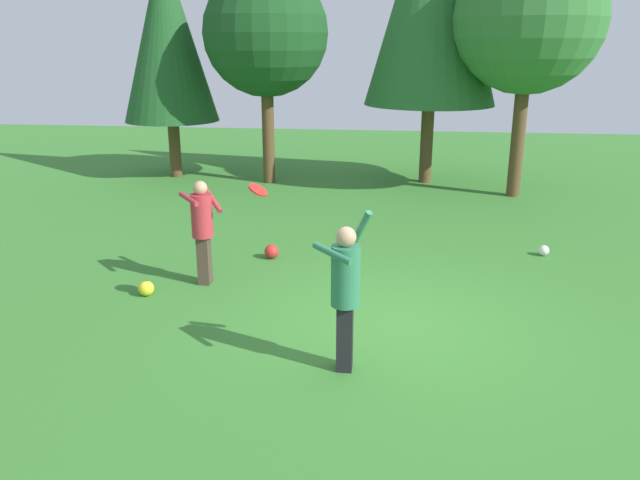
{
  "coord_description": "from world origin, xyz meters",
  "views": [
    {
      "loc": [
        -0.06,
        -8.02,
        3.77
      ],
      "look_at": [
        -1.09,
        0.49,
        1.05
      ],
      "focal_mm": 35.29,
      "sensor_mm": 36.0,
      "label": 1
    }
  ],
  "objects_px": {
    "frisbee": "(258,190)",
    "person_catcher": "(202,224)",
    "person_thrower": "(345,286)",
    "ball_red": "(272,251)",
    "tree_left": "(266,34)",
    "tree_far_left": "(167,35)",
    "ball_white": "(544,250)",
    "tree_right": "(529,19)",
    "ball_yellow": "(146,288)"
  },
  "relations": [
    {
      "from": "person_catcher",
      "to": "ball_red",
      "type": "bearing_deg",
      "value": 105.83
    },
    {
      "from": "person_thrower",
      "to": "ball_yellow",
      "type": "distance_m",
      "value": 3.87
    },
    {
      "from": "ball_yellow",
      "to": "ball_white",
      "type": "height_order",
      "value": "ball_yellow"
    },
    {
      "from": "person_catcher",
      "to": "tree_right",
      "type": "distance_m",
      "value": 9.68
    },
    {
      "from": "person_catcher",
      "to": "frisbee",
      "type": "height_order",
      "value": "frisbee"
    },
    {
      "from": "person_thrower",
      "to": "ball_white",
      "type": "height_order",
      "value": "person_thrower"
    },
    {
      "from": "frisbee",
      "to": "person_catcher",
      "type": "bearing_deg",
      "value": 132.38
    },
    {
      "from": "person_catcher",
      "to": "person_thrower",
      "type": "bearing_deg",
      "value": 2.19
    },
    {
      "from": "ball_white",
      "to": "tree_right",
      "type": "distance_m",
      "value": 6.33
    },
    {
      "from": "tree_right",
      "to": "tree_far_left",
      "type": "height_order",
      "value": "tree_far_left"
    },
    {
      "from": "frisbee",
      "to": "tree_left",
      "type": "relative_size",
      "value": 0.06
    },
    {
      "from": "person_thrower",
      "to": "frisbee",
      "type": "bearing_deg",
      "value": 0.0
    },
    {
      "from": "ball_white",
      "to": "tree_left",
      "type": "height_order",
      "value": "tree_left"
    },
    {
      "from": "ball_yellow",
      "to": "tree_far_left",
      "type": "relative_size",
      "value": 0.04
    },
    {
      "from": "ball_red",
      "to": "ball_yellow",
      "type": "xyz_separation_m",
      "value": [
        -1.58,
        -1.96,
        -0.01
      ]
    },
    {
      "from": "ball_red",
      "to": "tree_left",
      "type": "distance_m",
      "value": 7.52
    },
    {
      "from": "person_thrower",
      "to": "ball_yellow",
      "type": "xyz_separation_m",
      "value": [
        -3.24,
        1.9,
        -0.95
      ]
    },
    {
      "from": "ball_red",
      "to": "tree_left",
      "type": "height_order",
      "value": "tree_left"
    },
    {
      "from": "frisbee",
      "to": "tree_far_left",
      "type": "xyz_separation_m",
      "value": [
        -4.55,
        9.48,
        2.02
      ]
    },
    {
      "from": "person_thrower",
      "to": "frisbee",
      "type": "distance_m",
      "value": 1.92
    },
    {
      "from": "person_thrower",
      "to": "ball_red",
      "type": "height_order",
      "value": "person_thrower"
    },
    {
      "from": "person_thrower",
      "to": "person_catcher",
      "type": "bearing_deg",
      "value": -2.29
    },
    {
      "from": "ball_red",
      "to": "ball_yellow",
      "type": "distance_m",
      "value": 2.52
    },
    {
      "from": "ball_yellow",
      "to": "tree_left",
      "type": "height_order",
      "value": "tree_left"
    },
    {
      "from": "ball_white",
      "to": "ball_yellow",
      "type": "bearing_deg",
      "value": -157.42
    },
    {
      "from": "tree_left",
      "to": "tree_far_left",
      "type": "xyz_separation_m",
      "value": [
        -2.84,
        0.46,
        -0.03
      ]
    },
    {
      "from": "ball_yellow",
      "to": "tree_far_left",
      "type": "bearing_deg",
      "value": 106.36
    },
    {
      "from": "ball_yellow",
      "to": "tree_right",
      "type": "bearing_deg",
      "value": 47.91
    },
    {
      "from": "frisbee",
      "to": "ball_white",
      "type": "bearing_deg",
      "value": 37.04
    },
    {
      "from": "person_catcher",
      "to": "ball_yellow",
      "type": "distance_m",
      "value": 1.32
    },
    {
      "from": "ball_white",
      "to": "tree_left",
      "type": "relative_size",
      "value": 0.03
    },
    {
      "from": "person_thrower",
      "to": "tree_right",
      "type": "bearing_deg",
      "value": -67.41
    },
    {
      "from": "frisbee",
      "to": "ball_red",
      "type": "height_order",
      "value": "frisbee"
    },
    {
      "from": "ball_white",
      "to": "tree_far_left",
      "type": "xyz_separation_m",
      "value": [
        -9.09,
        6.05,
        3.82
      ]
    },
    {
      "from": "person_catcher",
      "to": "ball_yellow",
      "type": "relative_size",
      "value": 7.13
    },
    {
      "from": "person_thrower",
      "to": "frisbee",
      "type": "relative_size",
      "value": 6.17
    },
    {
      "from": "person_catcher",
      "to": "tree_left",
      "type": "bearing_deg",
      "value": 141.21
    },
    {
      "from": "frisbee",
      "to": "ball_red",
      "type": "relative_size",
      "value": 1.23
    },
    {
      "from": "frisbee",
      "to": "ball_yellow",
      "type": "height_order",
      "value": "frisbee"
    },
    {
      "from": "ball_red",
      "to": "tree_far_left",
      "type": "bearing_deg",
      "value": 121.41
    },
    {
      "from": "tree_left",
      "to": "tree_right",
      "type": "distance_m",
      "value": 6.54
    },
    {
      "from": "person_catcher",
      "to": "ball_white",
      "type": "xyz_separation_m",
      "value": [
        5.77,
        2.09,
        -0.91
      ]
    },
    {
      "from": "ball_white",
      "to": "tree_far_left",
      "type": "height_order",
      "value": "tree_far_left"
    },
    {
      "from": "frisbee",
      "to": "ball_white",
      "type": "height_order",
      "value": "frisbee"
    },
    {
      "from": "frisbee",
      "to": "tree_right",
      "type": "xyz_separation_m",
      "value": [
        4.78,
        8.2,
        2.37
      ]
    },
    {
      "from": "ball_white",
      "to": "tree_left",
      "type": "distance_m",
      "value": 9.23
    },
    {
      "from": "tree_far_left",
      "to": "ball_yellow",
      "type": "bearing_deg",
      "value": -73.64
    },
    {
      "from": "tree_left",
      "to": "tree_right",
      "type": "xyz_separation_m",
      "value": [
        6.48,
        -0.82,
        0.32
      ]
    },
    {
      "from": "person_thrower",
      "to": "person_catcher",
      "type": "xyz_separation_m",
      "value": [
        -2.48,
        2.52,
        -0.06
      ]
    },
    {
      "from": "person_thrower",
      "to": "ball_red",
      "type": "bearing_deg",
      "value": -23.68
    }
  ]
}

